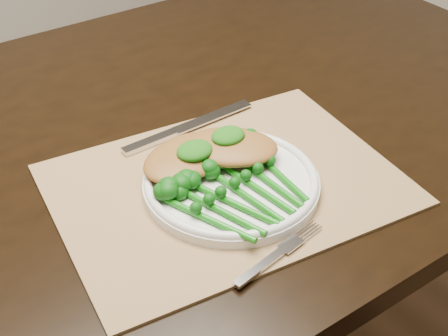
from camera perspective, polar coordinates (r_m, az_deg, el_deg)
dining_table at (r=1.24m, az=-6.43°, el=-11.46°), size 1.64×0.97×0.75m
placemat at (r=0.88m, az=0.20°, el=-1.51°), size 0.52×0.42×0.00m
dinner_plate at (r=0.86m, az=0.67°, el=-1.25°), size 0.25×0.25×0.02m
knife at (r=0.98m, az=-4.33°, el=3.39°), size 0.24×0.02×0.01m
fork at (r=0.78m, az=5.53°, el=-7.40°), size 0.15×0.03×0.00m
chicken_fillet_left at (r=0.88m, az=-3.43°, el=1.01°), size 0.16×0.12×0.03m
chicken_fillet_right at (r=0.89m, az=0.58°, el=1.96°), size 0.16×0.16×0.03m
pesto_dollop_left at (r=0.87m, az=-2.70°, el=1.59°), size 0.05×0.05×0.02m
pesto_dollop_right at (r=0.89m, az=0.38°, el=2.97°), size 0.05×0.04×0.02m
broccolini_bundle at (r=0.83m, az=1.96°, el=-2.52°), size 0.18×0.20×0.04m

